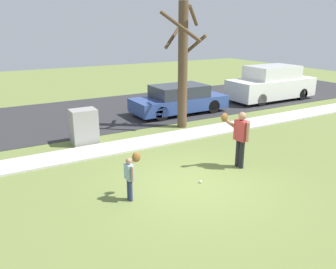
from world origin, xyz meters
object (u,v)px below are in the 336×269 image
Objects in this scene: baseball at (200,182)px; person_adult at (240,134)px; utility_cabinet at (84,127)px; parked_wagon_blue at (179,100)px; street_tree_near at (183,63)px; parked_van_white at (271,84)px; person_child at (131,171)px.

person_adult is at bearing 11.96° from baseball.
person_adult reaches higher than utility_cabinet.
street_tree_near is at bearing 61.83° from parked_wagon_blue.
person_adult is 0.37× the size of parked_wagon_blue.
parked_van_white reaches higher than parked_wagon_blue.
utility_cabinet is at bearing -56.99° from person_adult.
parked_wagon_blue is at bearing 46.94° from person_child.
street_tree_near is at bearing 16.04° from parked_van_white.
parked_wagon_blue reaches higher than baseball.
person_child is at bearing 30.31° from parked_van_white.
person_adult is 1.36× the size of utility_cabinet.
street_tree_near reaches higher than parked_van_white.
parked_van_white is at bearing 26.44° from person_child.
parked_wagon_blue is 0.90× the size of parked_van_white.
parked_wagon_blue reaches higher than person_child.
utility_cabinet is 0.25× the size of street_tree_near.
person_child is 0.91× the size of utility_cabinet.
parked_van_white is (11.12, 2.06, 0.29)m from utility_cabinet.
baseball is 0.02× the size of parked_wagon_blue.
street_tree_near reaches higher than person_child.
parked_van_white is at bearing -144.60° from person_adult.
baseball is 5.88m from street_tree_near.
person_child is 0.23× the size of street_tree_near.
parked_wagon_blue is (3.44, 6.72, 0.62)m from baseball.
person_adult reaches higher than baseball.
person_adult is 4.74m from street_tree_near.
parked_van_white reaches higher than person_child.
utility_cabinet is 5.54m from parked_wagon_blue.
parked_van_white is at bearing 16.04° from street_tree_near.
utility_cabinet is 0.25× the size of parked_van_white.
utility_cabinet reaches higher than person_child.
parked_van_white is (11.35, 6.64, 0.18)m from person_child.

